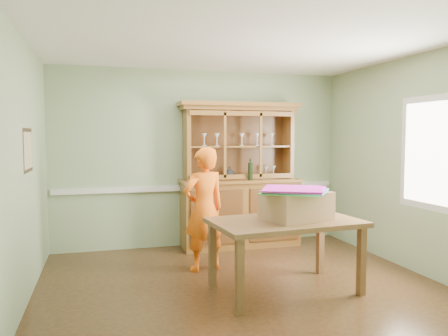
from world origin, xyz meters
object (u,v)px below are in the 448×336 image
object	(u,v)px
china_hutch	(240,196)
person	(204,209)
cardboard_box	(296,205)
dining_table	(285,228)

from	to	relation	value
china_hutch	person	world-z (taller)	china_hutch
china_hutch	person	size ratio (longest dim) A/B	1.41
china_hutch	cardboard_box	size ratio (longest dim) A/B	3.35
dining_table	person	bearing A→B (deg)	118.95
cardboard_box	person	bearing A→B (deg)	128.44
china_hutch	dining_table	bearing A→B (deg)	-94.02
cardboard_box	person	size ratio (longest dim) A/B	0.42
dining_table	cardboard_box	xyz separation A→B (m)	(0.12, -0.00, 0.25)
china_hutch	cardboard_box	bearing A→B (deg)	-90.70
cardboard_box	person	world-z (taller)	person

